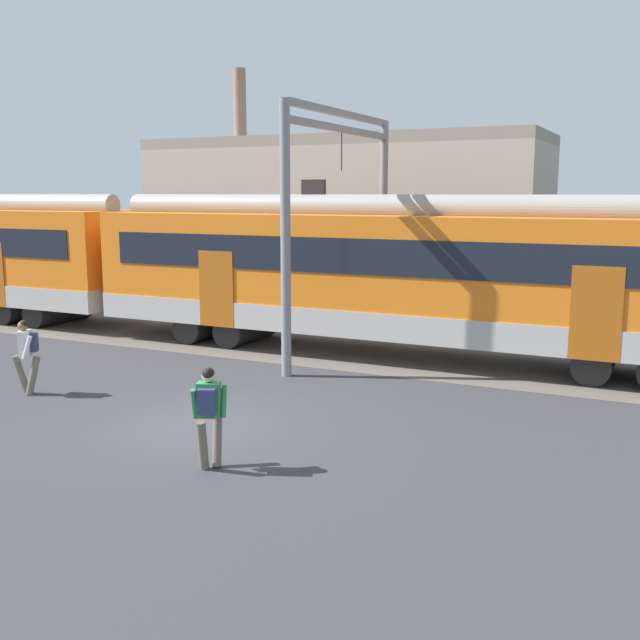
% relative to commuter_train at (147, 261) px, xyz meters
% --- Properties ---
extents(ground_plane, '(160.00, 160.00, 0.00)m').
position_rel_commuter_train_xyz_m(ground_plane, '(7.07, -7.39, -2.25)').
color(ground_plane, '#38383D').
extents(track_bed, '(80.00, 4.40, 0.01)m').
position_rel_commuter_train_xyz_m(track_bed, '(-2.48, 0.00, -2.25)').
color(track_bed, '#605951').
rests_on(track_bed, ground).
extents(commuter_train, '(38.05, 3.07, 4.73)m').
position_rel_commuter_train_xyz_m(commuter_train, '(0.00, 0.00, 0.00)').
color(commuter_train, '#B2ADA8').
rests_on(commuter_train, ground).
extents(pedestrian_white, '(0.71, 0.51, 1.67)m').
position_rel_commuter_train_xyz_m(pedestrian_white, '(2.35, -7.13, -1.26)').
color(pedestrian_white, '#6B6051').
rests_on(pedestrian_white, ground).
extents(pedestrian_green, '(0.52, 0.71, 1.67)m').
position_rel_commuter_train_xyz_m(pedestrian_green, '(8.48, -9.18, -1.26)').
color(pedestrian_green, '#6B6051').
rests_on(pedestrian_green, ground).
extents(catenary_gantry, '(0.24, 6.64, 6.53)m').
position_rel_commuter_train_xyz_m(catenary_gantry, '(6.66, 0.00, 2.06)').
color(catenary_gantry, gray).
rests_on(catenary_gantry, ground).
extents(background_building, '(14.94, 5.00, 9.20)m').
position_rel_commuter_train_xyz_m(background_building, '(3.36, 7.49, 0.95)').
color(background_building, '#B2A899').
rests_on(background_building, ground).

